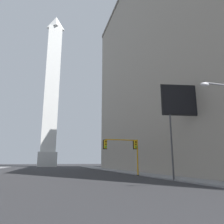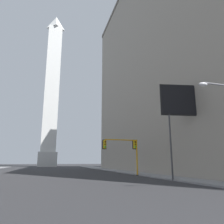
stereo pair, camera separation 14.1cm
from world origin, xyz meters
name	(u,v)px [view 2 (the right image)]	position (x,y,z in m)	size (l,w,h in m)	color
sidewalk_right	(142,173)	(14.67, 31.93, 0.07)	(5.00, 106.43, 0.15)	gray
building_right	(199,65)	(29.29, 34.11, 21.69)	(28.45, 57.51, 43.35)	gray
obelisk	(52,89)	(0.00, 88.69, 31.51)	(7.10, 7.10, 65.73)	silver
traffic_light_mid_right	(125,148)	(10.33, 27.67, 3.77)	(5.18, 0.51, 4.95)	orange
billboard_sign	(184,103)	(13.95, 18.48, 8.10)	(5.23, 1.13, 10.18)	#3F3F42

